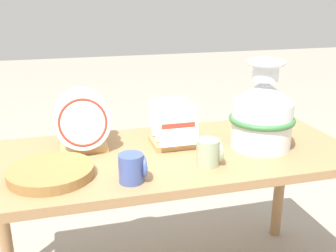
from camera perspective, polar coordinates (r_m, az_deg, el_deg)
The scene contains 8 objects.
display_table at distance 1.61m, azimuth 0.00°, elevation -6.55°, with size 1.49×0.64×0.68m.
ceramic_vase at distance 1.63m, azimuth 13.53°, elevation 1.98°, with size 0.27×0.27×0.36m.
dish_rack_round_plates at distance 1.61m, azimuth -12.28°, elevation -0.20°, with size 0.22×0.21×0.24m.
dish_rack_square_plates at distance 1.64m, azimuth 0.79°, elevation -0.84°, with size 0.18×0.19×0.18m.
wicker_charger_stack at distance 1.42m, azimuth -16.62°, elevation -6.45°, with size 0.29×0.29×0.04m.
mug_sage_glaze at distance 1.45m, azimuth 5.97°, elevation -3.82°, with size 0.09×0.08×0.10m.
mug_cobalt_glaze at distance 1.32m, azimuth -5.17°, elevation -6.09°, with size 0.09×0.08×0.10m.
fruit_bowl at distance 1.85m, azimuth 11.77°, elevation 0.53°, with size 0.13×0.13×0.09m.
Camera 1 is at (-0.38, -1.40, 1.29)m, focal length 42.00 mm.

